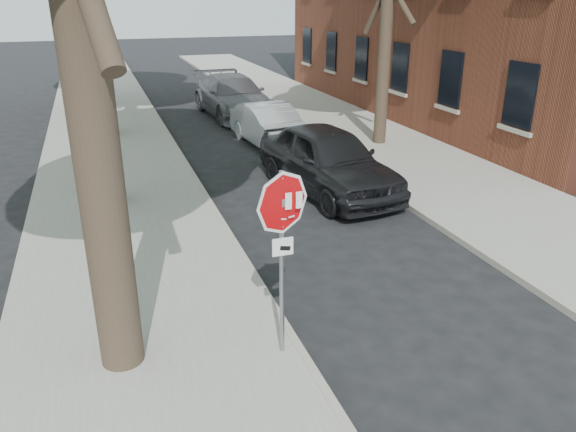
# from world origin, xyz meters

# --- Properties ---
(ground) EXTENTS (120.00, 120.00, 0.00)m
(ground) POSITION_xyz_m (0.00, 0.00, 0.00)
(ground) COLOR black
(ground) RESTS_ON ground
(sidewalk_left) EXTENTS (4.00, 55.00, 0.12)m
(sidewalk_left) POSITION_xyz_m (-2.50, 12.00, 0.06)
(sidewalk_left) COLOR gray
(sidewalk_left) RESTS_ON ground
(sidewalk_right) EXTENTS (4.00, 55.00, 0.12)m
(sidewalk_right) POSITION_xyz_m (6.00, 12.00, 0.06)
(sidewalk_right) COLOR gray
(sidewalk_right) RESTS_ON ground
(curb_left) EXTENTS (0.12, 55.00, 0.13)m
(curb_left) POSITION_xyz_m (-0.45, 12.00, 0.07)
(curb_left) COLOR #9E9384
(curb_left) RESTS_ON ground
(curb_right) EXTENTS (0.12, 55.00, 0.13)m
(curb_right) POSITION_xyz_m (3.95, 12.00, 0.07)
(curb_right) COLOR #9E9384
(curb_right) RESTS_ON ground
(stop_sign) EXTENTS (0.76, 0.34, 2.61)m
(stop_sign) POSITION_xyz_m (-0.70, -0.03, 1.95)
(stop_sign) COLOR gray
(stop_sign) RESTS_ON sidewalk_left
(car_a) EXTENTS (2.61, 5.12, 1.67)m
(car_a) POSITION_xyz_m (2.60, 6.31, 0.84)
(car_a) COLOR black
(car_a) RESTS_ON ground
(car_b) EXTENTS (1.85, 4.24, 1.36)m
(car_b) POSITION_xyz_m (2.60, 11.12, 0.68)
(car_b) COLOR #B2B6BB
(car_b) RESTS_ON ground
(car_c) EXTENTS (2.61, 5.71, 1.62)m
(car_c) POSITION_xyz_m (2.60, 16.27, 0.81)
(car_c) COLOR #56555B
(car_c) RESTS_ON ground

